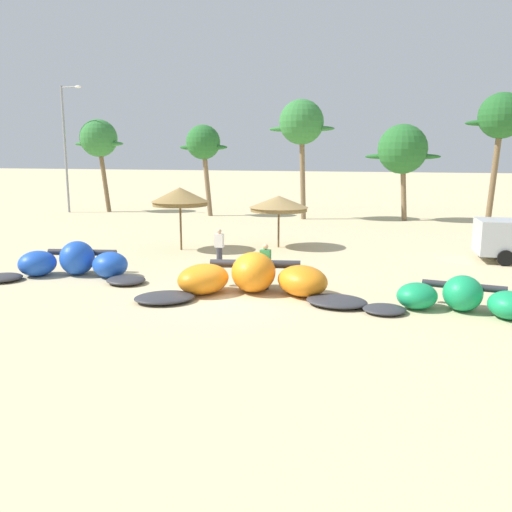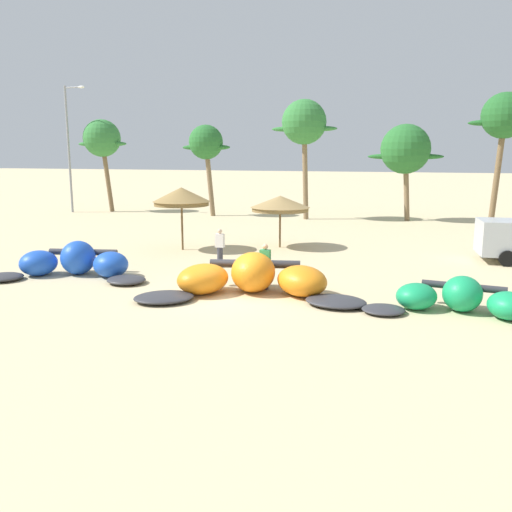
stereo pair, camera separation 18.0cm
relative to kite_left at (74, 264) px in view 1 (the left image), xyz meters
The scene contains 14 objects.
ground_plane 6.76m from the kite_left, ahead, with size 260.00×260.00×0.00m, color beige.
kite_left is the anchor object (origin of this frame).
kite_left_of_center 7.44m from the kite_left, ahead, with size 7.63×4.46×1.36m.
kite_center 14.05m from the kite_left, ahead, with size 5.80×2.91×1.08m.
beach_umbrella_near_van 7.10m from the kite_left, 78.03° to the left, with size 2.81×2.81×3.08m.
beach_umbrella_middle 10.70m from the kite_left, 56.70° to the left, with size 3.00×3.00×2.62m.
person_near_kites 5.79m from the kite_left, 34.93° to the left, with size 0.36×0.24×1.62m.
person_by_umbrellas 7.65m from the kite_left, ahead, with size 0.36×0.24×1.62m.
palm_leftmost 25.29m from the kite_left, 120.85° to the left, with size 4.50×3.00×7.43m.
palm_left 21.80m from the kite_left, 99.25° to the left, with size 3.88×2.59×6.85m.
palm_left_of_gap 22.33m from the kite_left, 78.93° to the left, with size 4.75×3.16×8.49m.
palm_center_left 25.32m from the kite_left, 63.62° to the left, with size 5.17×3.45×6.74m.
palm_center_right 26.70m from the kite_left, 49.16° to the left, with size 4.20×2.80×8.39m.
lamppost_west 25.20m from the kite_left, 126.63° to the left, with size 1.90×0.24×9.94m.
Camera 1 is at (6.17, -16.42, 4.67)m, focal length 37.73 mm.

